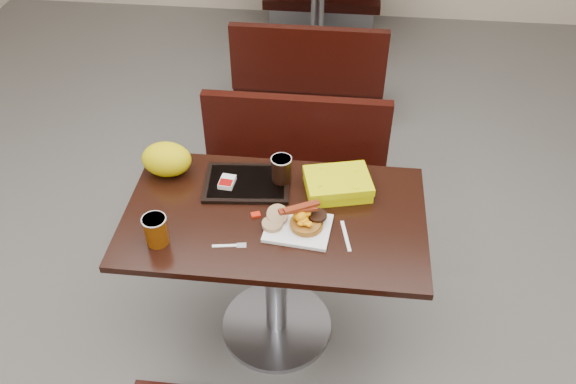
# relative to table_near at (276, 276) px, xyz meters

# --- Properties ---
(floor) EXTENTS (6.00, 7.00, 0.01)m
(floor) POSITION_rel_table_near_xyz_m (0.00, 0.00, -0.38)
(floor) COLOR slate
(floor) RESTS_ON ground
(table_near) EXTENTS (1.20, 0.70, 0.75)m
(table_near) POSITION_rel_table_near_xyz_m (0.00, 0.00, 0.00)
(table_near) COLOR black
(table_near) RESTS_ON floor
(bench_near_n) EXTENTS (1.00, 0.46, 0.72)m
(bench_near_n) POSITION_rel_table_near_xyz_m (0.00, 0.70, -0.02)
(bench_near_n) COLOR black
(bench_near_n) RESTS_ON floor
(table_far) EXTENTS (1.20, 0.70, 0.75)m
(table_far) POSITION_rel_table_near_xyz_m (0.00, 2.60, 0.00)
(table_far) COLOR black
(table_far) RESTS_ON floor
(bench_far_s) EXTENTS (1.00, 0.46, 0.72)m
(bench_far_s) POSITION_rel_table_near_xyz_m (0.00, 1.90, -0.02)
(bench_far_s) COLOR black
(bench_far_s) RESTS_ON floor
(platter) EXTENTS (0.27, 0.22, 0.01)m
(platter) POSITION_rel_table_near_xyz_m (0.10, -0.08, 0.38)
(platter) COLOR white
(platter) RESTS_ON table_near
(pancake_stack) EXTENTS (0.15, 0.15, 0.03)m
(pancake_stack) POSITION_rel_table_near_xyz_m (0.13, -0.07, 0.40)
(pancake_stack) COLOR #9B5419
(pancake_stack) RESTS_ON platter
(sausage_patty) EXTENTS (0.09, 0.09, 0.01)m
(sausage_patty) POSITION_rel_table_near_xyz_m (0.17, -0.04, 0.42)
(sausage_patty) COLOR black
(sausage_patty) RESTS_ON pancake_stack
(scrambled_eggs) EXTENTS (0.10, 0.09, 0.05)m
(scrambled_eggs) POSITION_rel_table_near_xyz_m (0.11, -0.07, 0.44)
(scrambled_eggs) COLOR #F8A704
(scrambled_eggs) RESTS_ON pancake_stack
(bacon_strips) EXTENTS (0.17, 0.13, 0.01)m
(bacon_strips) POSITION_rel_table_near_xyz_m (0.10, -0.06, 0.47)
(bacon_strips) COLOR #4A0A05
(bacon_strips) RESTS_ON scrambled_eggs
(muffin_bottom) EXTENTS (0.09, 0.09, 0.02)m
(muffin_bottom) POSITION_rel_table_near_xyz_m (0.00, -0.09, 0.40)
(muffin_bottom) COLOR tan
(muffin_bottom) RESTS_ON platter
(muffin_top) EXTENTS (0.10, 0.11, 0.05)m
(muffin_top) POSITION_rel_table_near_xyz_m (0.02, -0.04, 0.41)
(muffin_top) COLOR tan
(muffin_top) RESTS_ON platter
(coffee_cup_near) EXTENTS (0.11, 0.11, 0.12)m
(coffee_cup_near) POSITION_rel_table_near_xyz_m (-0.42, -0.20, 0.44)
(coffee_cup_near) COLOR #9B4505
(coffee_cup_near) RESTS_ON table_near
(fork) EXTENTS (0.13, 0.04, 0.00)m
(fork) POSITION_rel_table_near_xyz_m (-0.17, -0.20, 0.38)
(fork) COLOR white
(fork) RESTS_ON table_near
(knife) EXTENTS (0.05, 0.16, 0.00)m
(knife) POSITION_rel_table_near_xyz_m (0.29, -0.10, 0.38)
(knife) COLOR white
(knife) RESTS_ON table_near
(condiment_syrup) EXTENTS (0.04, 0.04, 0.01)m
(condiment_syrup) POSITION_rel_table_near_xyz_m (-0.07, -0.02, 0.38)
(condiment_syrup) COLOR red
(condiment_syrup) RESTS_ON table_near
(condiment_ketchup) EXTENTS (0.05, 0.04, 0.01)m
(condiment_ketchup) POSITION_rel_table_near_xyz_m (-0.03, 0.08, 0.38)
(condiment_ketchup) COLOR #8C0504
(condiment_ketchup) RESTS_ON table_near
(tray) EXTENTS (0.37, 0.28, 0.02)m
(tray) POSITION_rel_table_near_xyz_m (-0.14, 0.16, 0.38)
(tray) COLOR black
(tray) RESTS_ON table_near
(hashbrown_sleeve_left) EXTENTS (0.07, 0.09, 0.02)m
(hashbrown_sleeve_left) POSITION_rel_table_near_xyz_m (-0.22, 0.14, 0.40)
(hashbrown_sleeve_left) COLOR silver
(hashbrown_sleeve_left) RESTS_ON tray
(coffee_cup_far) EXTENTS (0.09, 0.09, 0.11)m
(coffee_cup_far) POSITION_rel_table_near_xyz_m (0.01, 0.19, 0.45)
(coffee_cup_far) COLOR black
(coffee_cup_far) RESTS_ON tray
(clamshell) EXTENTS (0.30, 0.26, 0.07)m
(clamshell) POSITION_rel_table_near_xyz_m (0.24, 0.17, 0.41)
(clamshell) COLOR #D2D303
(clamshell) RESTS_ON table_near
(paper_bag) EXTENTS (0.25, 0.22, 0.15)m
(paper_bag) POSITION_rel_table_near_xyz_m (-0.48, 0.21, 0.45)
(paper_bag) COLOR #CABB06
(paper_bag) RESTS_ON table_near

